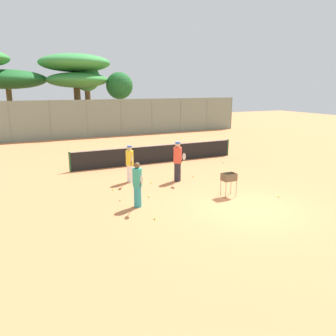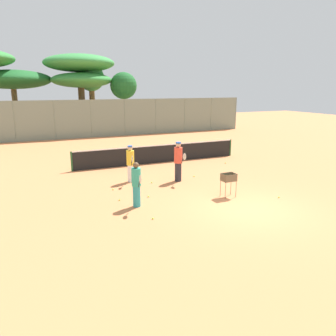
# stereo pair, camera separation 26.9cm
# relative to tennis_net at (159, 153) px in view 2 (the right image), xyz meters

# --- Properties ---
(ground_plane) EXTENTS (80.00, 80.00, 0.00)m
(ground_plane) POSITION_rel_tennis_net_xyz_m (0.00, -8.39, -0.56)
(ground_plane) COLOR #D37F4C
(tennis_net) EXTENTS (10.17, 0.10, 1.07)m
(tennis_net) POSITION_rel_tennis_net_xyz_m (0.00, 0.00, 0.00)
(tennis_net) COLOR #26592D
(tennis_net) RESTS_ON ground_plane
(back_fence) EXTENTS (27.84, 0.08, 3.32)m
(back_fence) POSITION_rel_tennis_net_xyz_m (0.00, 11.80, 1.10)
(back_fence) COLOR gray
(back_fence) RESTS_ON ground_plane
(tree_1) EXTENTS (5.68, 5.68, 5.74)m
(tree_1) POSITION_rel_tennis_net_xyz_m (-1.59, 15.12, 4.42)
(tree_1) COLOR brown
(tree_1) RESTS_ON ground_plane
(tree_2) EXTENTS (6.68, 6.68, 7.45)m
(tree_2) POSITION_rel_tennis_net_xyz_m (-1.58, 15.90, 5.97)
(tree_2) COLOR brown
(tree_2) RESTS_ON ground_plane
(tree_3) EXTENTS (2.57, 2.57, 5.80)m
(tree_3) POSITION_rel_tennis_net_xyz_m (2.18, 14.01, 3.92)
(tree_3) COLOR brown
(tree_3) RESTS_ON ground_plane
(tree_4) EXTENTS (6.91, 6.91, 5.93)m
(tree_4) POSITION_rel_tennis_net_xyz_m (-7.54, 16.71, 4.47)
(tree_4) COLOR brown
(tree_4) RESTS_ON ground_plane
(tree_5) EXTENTS (2.58, 2.58, 6.56)m
(tree_5) POSITION_rel_tennis_net_xyz_m (-0.52, 15.94, 4.50)
(tree_5) COLOR brown
(tree_5) RESTS_ON ground_plane
(player_white_outfit) EXTENTS (0.35, 0.91, 1.70)m
(player_white_outfit) POSITION_rel_tennis_net_xyz_m (-3.63, -6.47, 0.32)
(player_white_outfit) COLOR teal
(player_white_outfit) RESTS_ON ground_plane
(player_red_cap) EXTENTS (0.36, 0.91, 1.73)m
(player_red_cap) POSITION_rel_tennis_net_xyz_m (-2.80, -3.20, 0.34)
(player_red_cap) COLOR white
(player_red_cap) RESTS_ON ground_plane
(player_yellow_shirt) EXTENTS (0.39, 0.95, 1.88)m
(player_yellow_shirt) POSITION_rel_tennis_net_xyz_m (-0.71, -4.01, 0.42)
(player_yellow_shirt) COLOR #26262D
(player_yellow_shirt) RESTS_ON ground_plane
(ball_cart) EXTENTS (0.56, 0.41, 0.98)m
(ball_cart) POSITION_rel_tennis_net_xyz_m (0.12, -6.93, 0.18)
(ball_cart) COLOR brown
(ball_cart) RESTS_ON ground_plane
(tennis_ball_0) EXTENTS (0.07, 0.07, 0.07)m
(tennis_ball_0) POSITION_rel_tennis_net_xyz_m (-3.92, -4.11, -0.53)
(tennis_ball_0) COLOR #D1E54C
(tennis_ball_0) RESTS_ON ground_plane
(tennis_ball_1) EXTENTS (0.07, 0.07, 0.07)m
(tennis_ball_1) POSITION_rel_tennis_net_xyz_m (0.35, -3.65, -0.53)
(tennis_ball_1) COLOR #D1E54C
(tennis_ball_1) RESTS_ON ground_plane
(tennis_ball_2) EXTENTS (0.07, 0.07, 0.07)m
(tennis_ball_2) POSITION_rel_tennis_net_xyz_m (3.46, -1.81, -0.53)
(tennis_ball_2) COLOR #D1E54C
(tennis_ball_2) RESTS_ON ground_plane
(tennis_ball_3) EXTENTS (0.07, 0.07, 0.07)m
(tennis_ball_3) POSITION_rel_tennis_net_xyz_m (-3.55, -7.86, -0.53)
(tennis_ball_3) COLOR #D1E54C
(tennis_ball_3) RESTS_ON ground_plane
(tennis_ball_4) EXTENTS (0.07, 0.07, 0.07)m
(tennis_ball_4) POSITION_rel_tennis_net_xyz_m (-2.86, -5.64, -0.53)
(tennis_ball_4) COLOR #D1E54C
(tennis_ball_4) RESTS_ON ground_plane
(tennis_ball_5) EXTENTS (0.07, 0.07, 0.07)m
(tennis_ball_5) POSITION_rel_tennis_net_xyz_m (1.91, -7.91, -0.53)
(tennis_ball_5) COLOR #D1E54C
(tennis_ball_5) RESTS_ON ground_plane
(tennis_ball_6) EXTENTS (0.07, 0.07, 0.07)m
(tennis_ball_6) POSITION_rel_tennis_net_xyz_m (-4.05, -5.58, -0.53)
(tennis_ball_6) COLOR #D1E54C
(tennis_ball_6) RESTS_ON ground_plane
(tennis_ball_7) EXTENTS (0.07, 0.07, 0.07)m
(tennis_ball_7) POSITION_rel_tennis_net_xyz_m (-1.99, -3.82, -0.53)
(tennis_ball_7) COLOR #D1E54C
(tennis_ball_7) RESTS_ON ground_plane
(parked_car) EXTENTS (4.20, 1.70, 1.60)m
(parked_car) POSITION_rel_tennis_net_xyz_m (-2.48, 14.44, 0.10)
(parked_car) COLOR #3F4C8C
(parked_car) RESTS_ON ground_plane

